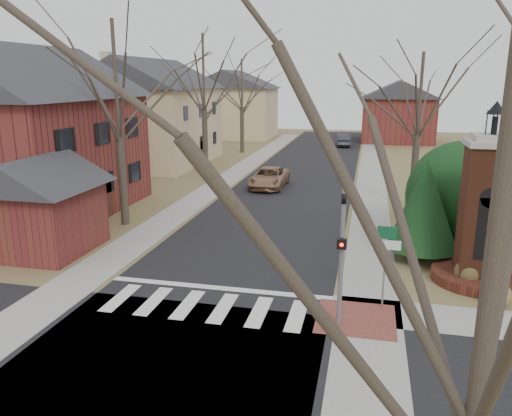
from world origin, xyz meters
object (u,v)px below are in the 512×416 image
(pickup_truck, at_px, (269,178))
(brick_gate_monument, at_px, (483,225))
(sign_post, at_px, (385,251))
(traffic_signal_pole, at_px, (342,243))
(distant_car, at_px, (343,140))

(pickup_truck, bearing_deg, brick_gate_monument, -53.41)
(sign_post, xyz_separation_m, brick_gate_monument, (3.41, 3.01, 0.22))
(traffic_signal_pole, xyz_separation_m, sign_post, (1.29, 1.41, -0.64))
(sign_post, xyz_separation_m, pickup_truck, (-7.19, 17.33, -1.28))
(brick_gate_monument, relative_size, pickup_truck, 1.35)
(distant_car, bearing_deg, traffic_signal_pole, 88.20)
(traffic_signal_pole, distance_m, sign_post, 2.02)
(sign_post, relative_size, brick_gate_monument, 0.42)
(distant_car, bearing_deg, pickup_truck, 75.95)
(traffic_signal_pole, relative_size, sign_post, 1.64)
(distant_car, bearing_deg, sign_post, 90.14)
(pickup_truck, bearing_deg, distant_car, 80.83)
(traffic_signal_pole, distance_m, brick_gate_monument, 6.47)
(sign_post, xyz_separation_m, distant_car, (-3.48, 40.17, -1.28))
(brick_gate_monument, bearing_deg, traffic_signal_pole, -136.76)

